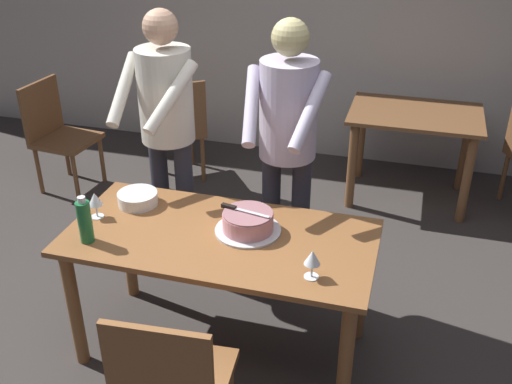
# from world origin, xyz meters

# --- Properties ---
(ground_plane) EXTENTS (14.00, 14.00, 0.00)m
(ground_plane) POSITION_xyz_m (0.00, 0.00, 0.00)
(ground_plane) COLOR #383330
(back_wall) EXTENTS (10.00, 0.12, 2.70)m
(back_wall) POSITION_xyz_m (0.00, 2.77, 1.35)
(back_wall) COLOR #BCB7AD
(back_wall) RESTS_ON ground_plane
(main_dining_table) EXTENTS (1.57, 0.77, 0.75)m
(main_dining_table) POSITION_xyz_m (0.00, 0.00, 0.63)
(main_dining_table) COLOR brown
(main_dining_table) RESTS_ON ground_plane
(cake_on_platter) EXTENTS (0.34, 0.34, 0.11)m
(cake_on_platter) POSITION_xyz_m (0.13, 0.08, 0.80)
(cake_on_platter) COLOR silver
(cake_on_platter) RESTS_ON main_dining_table
(cake_knife) EXTENTS (0.27, 0.07, 0.02)m
(cake_knife) POSITION_xyz_m (0.06, 0.09, 0.87)
(cake_knife) COLOR silver
(cake_knife) RESTS_ON cake_on_platter
(plate_stack) EXTENTS (0.22, 0.22, 0.07)m
(plate_stack) POSITION_xyz_m (-0.54, 0.18, 0.79)
(plate_stack) COLOR white
(plate_stack) RESTS_ON main_dining_table
(wine_glass_near) EXTENTS (0.08, 0.08, 0.14)m
(wine_glass_near) POSITION_xyz_m (-0.69, -0.01, 0.85)
(wine_glass_near) COLOR silver
(wine_glass_near) RESTS_ON main_dining_table
(wine_glass_far) EXTENTS (0.08, 0.08, 0.14)m
(wine_glass_far) POSITION_xyz_m (0.51, -0.22, 0.85)
(wine_glass_far) COLOR silver
(wine_glass_far) RESTS_ON main_dining_table
(water_bottle) EXTENTS (0.07, 0.07, 0.25)m
(water_bottle) POSITION_xyz_m (-0.62, -0.23, 0.86)
(water_bottle) COLOR #1E6B38
(water_bottle) RESTS_ON main_dining_table
(person_cutting_cake) EXTENTS (0.47, 0.55, 1.72)m
(person_cutting_cake) POSITION_xyz_m (0.20, 0.59, 1.08)
(person_cutting_cake) COLOR #2D2D38
(person_cutting_cake) RESTS_ON ground_plane
(person_standing_beside) EXTENTS (0.46, 0.57, 1.72)m
(person_standing_beside) POSITION_xyz_m (-0.54, 0.62, 1.08)
(person_standing_beside) COLOR #2D2D38
(person_standing_beside) RESTS_ON ground_plane
(chair_near_side) EXTENTS (0.47, 0.47, 0.90)m
(chair_near_side) POSITION_xyz_m (0.04, -0.76, 0.49)
(chair_near_side) COLOR brown
(chair_near_side) RESTS_ON ground_plane
(background_table) EXTENTS (1.00, 0.70, 0.74)m
(background_table) POSITION_xyz_m (0.88, 2.07, 0.58)
(background_table) COLOR brown
(background_table) RESTS_ON ground_plane
(background_chair_1) EXTENTS (0.62, 0.62, 0.90)m
(background_chair_1) POSITION_xyz_m (-1.02, 1.86, 0.49)
(background_chair_1) COLOR brown
(background_chair_1) RESTS_ON ground_plane
(background_chair_2) EXTENTS (0.48, 0.48, 0.90)m
(background_chair_2) POSITION_xyz_m (-1.91, 1.49, 0.49)
(background_chair_2) COLOR brown
(background_chair_2) RESTS_ON ground_plane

